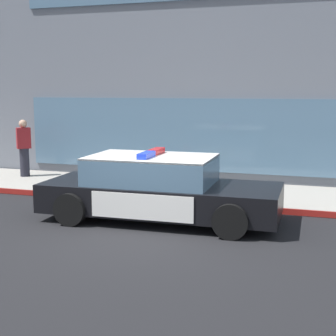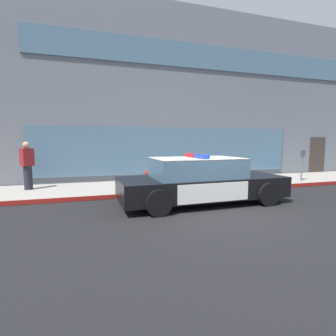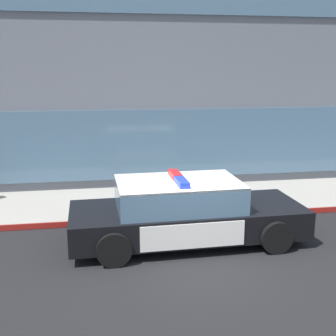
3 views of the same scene
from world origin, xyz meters
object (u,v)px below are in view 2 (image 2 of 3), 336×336
at_px(parking_meter, 302,160).
at_px(pedestrian_on_sidewalk, 27,166).
at_px(fire_hydrant, 148,180).
at_px(police_cruiser, 200,181).

bearing_deg(parking_meter, pedestrian_on_sidewalk, 173.58).
distance_m(pedestrian_on_sidewalk, parking_meter, 11.04).
distance_m(fire_hydrant, pedestrian_on_sidewalk, 4.34).
relative_size(police_cruiser, parking_meter, 3.76).
xyz_separation_m(pedestrian_on_sidewalk, parking_meter, (10.98, -1.23, 0.07)).
bearing_deg(fire_hydrant, parking_meter, 1.12).
xyz_separation_m(police_cruiser, parking_meter, (5.65, 1.83, 0.40)).
distance_m(fire_hydrant, parking_meter, 6.92).
xyz_separation_m(police_cruiser, pedestrian_on_sidewalk, (-5.32, 3.06, 0.33)).
bearing_deg(parking_meter, police_cruiser, -162.07).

